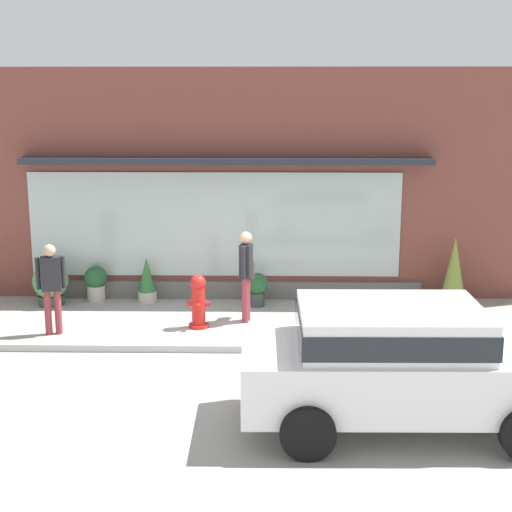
% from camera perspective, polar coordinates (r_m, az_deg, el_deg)
% --- Properties ---
extents(ground_plane, '(60.00, 60.00, 0.00)m').
position_cam_1_polar(ground_plane, '(12.74, -2.91, -6.87)').
color(ground_plane, '#9E9B93').
extents(curb_strip, '(14.00, 0.24, 0.12)m').
position_cam_1_polar(curb_strip, '(12.53, -2.98, -6.91)').
color(curb_strip, '#B2B2AD').
rests_on(curb_strip, ground_plane).
extents(storefront, '(14.00, 0.81, 4.64)m').
position_cam_1_polar(storefront, '(15.31, -2.20, 5.22)').
color(storefront, brown).
rests_on(storefront, ground_plane).
extents(fire_hydrant, '(0.42, 0.39, 0.97)m').
position_cam_1_polar(fire_hydrant, '(13.61, -4.39, -3.40)').
color(fire_hydrant, red).
rests_on(fire_hydrant, ground_plane).
extents(pedestrian_with_handbag, '(0.28, 0.62, 1.70)m').
position_cam_1_polar(pedestrian_with_handbag, '(13.81, -0.73, -1.05)').
color(pedestrian_with_handbag, '#8E333D').
rests_on(pedestrian_with_handbag, ground_plane).
extents(pedestrian_passerby, '(0.50, 0.27, 1.62)m').
position_cam_1_polar(pedestrian_passerby, '(13.56, -15.25, -1.91)').
color(pedestrian_passerby, '#8E333D').
rests_on(pedestrian_passerby, ground_plane).
extents(parked_car_white, '(4.15, 2.02, 1.60)m').
position_cam_1_polar(parked_car_white, '(9.75, 10.83, -7.66)').
color(parked_car_white, white).
rests_on(parked_car_white, ground_plane).
extents(potted_plant_by_entrance, '(0.46, 0.46, 1.39)m').
position_cam_1_polar(potted_plant_by_entrance, '(15.37, 14.76, -1.24)').
color(potted_plant_by_entrance, '#4C4C51').
rests_on(potted_plant_by_entrance, ground_plane).
extents(potted_plant_low_front, '(0.46, 0.46, 0.71)m').
position_cam_1_polar(potted_plant_low_front, '(15.62, -12.04, -1.94)').
color(potted_plant_low_front, '#B7B2A3').
rests_on(potted_plant_low_front, ground_plane).
extents(potted_plant_near_hydrant, '(0.71, 0.71, 0.85)m').
position_cam_1_polar(potted_plant_near_hydrant, '(15.50, -15.30, -2.00)').
color(potted_plant_near_hydrant, '#33473D').
rests_on(potted_plant_near_hydrant, ground_plane).
extents(potted_plant_corner_tall, '(0.38, 0.38, 0.92)m').
position_cam_1_polar(potted_plant_corner_tall, '(15.32, -8.27, -1.86)').
color(potted_plant_corner_tall, '#B7B2A3').
rests_on(potted_plant_corner_tall, ground_plane).
extents(potted_plant_window_right, '(0.43, 0.43, 0.67)m').
position_cam_1_polar(potted_plant_window_right, '(14.89, 0.09, -2.37)').
color(potted_plant_window_right, '#33473D').
rests_on(potted_plant_window_right, ground_plane).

